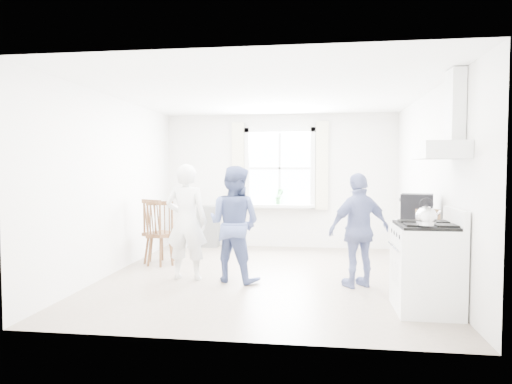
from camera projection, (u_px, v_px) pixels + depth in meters
The scene contains 15 objects.
room_shell at pixel (265, 186), 6.48m from camera, with size 4.62×5.12×2.64m.
window_assembly at pixel (280, 173), 8.89m from camera, with size 1.88×0.24×1.70m.
range_hood at pixel (445, 135), 4.84m from camera, with size 0.45×0.76×0.94m.
shelf_unit at pixel (208, 226), 9.02m from camera, with size 0.40×0.30×0.80m, color slate.
gas_stove at pixel (426, 267), 4.93m from camera, with size 0.68×0.76×1.12m.
kettle at pixel (426, 217), 4.66m from camera, with size 0.21×0.21×0.30m.
low_cabinet at pixel (419, 258), 5.62m from camera, with size 0.50×0.55×0.90m, color silver.
stereo_stack at pixel (417, 207), 5.64m from camera, with size 0.44×0.41×0.33m.
cardboard_box at pixel (427, 216), 5.47m from camera, with size 0.25×0.18×0.16m, color #906945.
windsor_chair_a at pixel (160, 226), 7.27m from camera, with size 0.54×0.53×1.04m.
windsor_chair_b at pixel (156, 225), 7.28m from camera, with size 0.61×0.60×1.07m.
person_left at pixel (186, 222), 6.33m from camera, with size 0.59×0.59×1.61m, color silver.
person_mid at pixel (234, 224), 6.24m from camera, with size 0.77×0.77×1.58m, color #495687.
person_right at pixel (359, 230), 5.93m from camera, with size 0.87×0.87×1.49m, color navy.
potted_plant at pixel (279, 196), 8.83m from camera, with size 0.17×0.17×0.31m, color #377D3C.
Camera 1 is at (0.73, -6.43, 1.55)m, focal length 32.00 mm.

